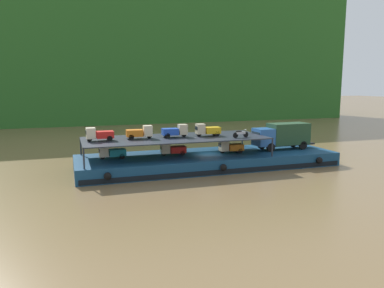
{
  "coord_description": "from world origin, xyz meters",
  "views": [
    {
      "loc": [
        -14.83,
        -38.98,
        9.29
      ],
      "look_at": [
        -1.92,
        0.0,
        2.7
      ],
      "focal_mm": 35.41,
      "sensor_mm": 36.0,
      "label": 1
    }
  ],
  "objects_px": {
    "mini_truck_upper_bow": "(207,130)",
    "mini_truck_lower_aft": "(173,149)",
    "covered_lorry": "(283,135)",
    "mini_truck_upper_stern": "(99,134)",
    "mini_truck_upper_fore": "(175,131)",
    "mini_truck_lower_stern": "(112,152)",
    "motorcycle_upper_port": "(241,134)",
    "mini_truck_lower_mid": "(231,147)",
    "mini_truck_upper_mid": "(140,132)",
    "cargo_barge": "(208,160)"
  },
  "relations": [
    {
      "from": "mini_truck_upper_bow",
      "to": "mini_truck_lower_aft",
      "type": "bearing_deg",
      "value": 175.7
    },
    {
      "from": "covered_lorry",
      "to": "mini_truck_upper_stern",
      "type": "distance_m",
      "value": 21.29
    },
    {
      "from": "mini_truck_upper_fore",
      "to": "mini_truck_upper_bow",
      "type": "xyz_separation_m",
      "value": [
        3.67,
        -0.21,
        0.0
      ]
    },
    {
      "from": "mini_truck_lower_stern",
      "to": "motorcycle_upper_port",
      "type": "relative_size",
      "value": 1.46
    },
    {
      "from": "mini_truck_upper_fore",
      "to": "motorcycle_upper_port",
      "type": "distance_m",
      "value": 7.09
    },
    {
      "from": "mini_truck_lower_aft",
      "to": "motorcycle_upper_port",
      "type": "distance_m",
      "value": 7.56
    },
    {
      "from": "mini_truck_lower_mid",
      "to": "mini_truck_upper_stern",
      "type": "distance_m",
      "value": 14.55
    },
    {
      "from": "covered_lorry",
      "to": "mini_truck_upper_mid",
      "type": "height_order",
      "value": "mini_truck_upper_mid"
    },
    {
      "from": "mini_truck_upper_mid",
      "to": "mini_truck_upper_fore",
      "type": "relative_size",
      "value": 1.01
    },
    {
      "from": "mini_truck_upper_stern",
      "to": "motorcycle_upper_port",
      "type": "distance_m",
      "value": 14.86
    },
    {
      "from": "cargo_barge",
      "to": "mini_truck_lower_mid",
      "type": "relative_size",
      "value": 10.45
    },
    {
      "from": "covered_lorry",
      "to": "mini_truck_upper_stern",
      "type": "relative_size",
      "value": 2.87
    },
    {
      "from": "cargo_barge",
      "to": "mini_truck_upper_mid",
      "type": "xyz_separation_m",
      "value": [
        -7.62,
        0.35,
        3.44
      ]
    },
    {
      "from": "mini_truck_upper_bow",
      "to": "cargo_barge",
      "type": "bearing_deg",
      "value": -43.08
    },
    {
      "from": "mini_truck_lower_aft",
      "to": "mini_truck_upper_stern",
      "type": "height_order",
      "value": "mini_truck_upper_stern"
    },
    {
      "from": "mini_truck_upper_stern",
      "to": "mini_truck_upper_fore",
      "type": "height_order",
      "value": "same"
    },
    {
      "from": "covered_lorry",
      "to": "motorcycle_upper_port",
      "type": "distance_m",
      "value": 7.01
    },
    {
      "from": "cargo_barge",
      "to": "motorcycle_upper_port",
      "type": "bearing_deg",
      "value": -37.95
    },
    {
      "from": "cargo_barge",
      "to": "mini_truck_upper_mid",
      "type": "bearing_deg",
      "value": 177.36
    },
    {
      "from": "covered_lorry",
      "to": "mini_truck_upper_mid",
      "type": "relative_size",
      "value": 2.84
    },
    {
      "from": "cargo_barge",
      "to": "covered_lorry",
      "type": "distance_m",
      "value": 9.77
    },
    {
      "from": "cargo_barge",
      "to": "mini_truck_upper_bow",
      "type": "distance_m",
      "value": 3.44
    },
    {
      "from": "mini_truck_upper_fore",
      "to": "mini_truck_upper_bow",
      "type": "bearing_deg",
      "value": -3.32
    },
    {
      "from": "cargo_barge",
      "to": "mini_truck_upper_stern",
      "type": "distance_m",
      "value": 12.3
    },
    {
      "from": "cargo_barge",
      "to": "covered_lorry",
      "type": "xyz_separation_m",
      "value": [
        9.46,
        0.02,
        2.45
      ]
    },
    {
      "from": "mini_truck_upper_bow",
      "to": "motorcycle_upper_port",
      "type": "xyz_separation_m",
      "value": [
        2.95,
        -2.31,
        -0.26
      ]
    },
    {
      "from": "mini_truck_upper_mid",
      "to": "mini_truck_upper_bow",
      "type": "relative_size",
      "value": 1.01
    },
    {
      "from": "mini_truck_lower_aft",
      "to": "mini_truck_upper_stern",
      "type": "bearing_deg",
      "value": -178.03
    },
    {
      "from": "mini_truck_upper_stern",
      "to": "mini_truck_upper_bow",
      "type": "xyz_separation_m",
      "value": [
        11.72,
        -0.03,
        0.0
      ]
    },
    {
      "from": "mini_truck_lower_aft",
      "to": "mini_truck_upper_bow",
      "type": "relative_size",
      "value": 1.01
    },
    {
      "from": "mini_truck_lower_mid",
      "to": "motorcycle_upper_port",
      "type": "bearing_deg",
      "value": -82.27
    },
    {
      "from": "mini_truck_lower_stern",
      "to": "motorcycle_upper_port",
      "type": "distance_m",
      "value": 13.82
    },
    {
      "from": "mini_truck_lower_stern",
      "to": "mini_truck_upper_mid",
      "type": "relative_size",
      "value": 1.0
    },
    {
      "from": "mini_truck_lower_aft",
      "to": "mini_truck_upper_stern",
      "type": "relative_size",
      "value": 1.01
    },
    {
      "from": "cargo_barge",
      "to": "motorcycle_upper_port",
      "type": "xyz_separation_m",
      "value": [
        2.86,
        -2.23,
        3.18
      ]
    },
    {
      "from": "mini_truck_lower_stern",
      "to": "mini_truck_upper_stern",
      "type": "bearing_deg",
      "value": -160.61
    },
    {
      "from": "mini_truck_lower_stern",
      "to": "mini_truck_upper_fore",
      "type": "xyz_separation_m",
      "value": [
        6.81,
        -0.25,
        2.0
      ]
    },
    {
      "from": "cargo_barge",
      "to": "motorcycle_upper_port",
      "type": "relative_size",
      "value": 15.22
    },
    {
      "from": "mini_truck_lower_mid",
      "to": "mini_truck_upper_stern",
      "type": "xyz_separation_m",
      "value": [
        -14.4,
        0.38,
        2.0
      ]
    },
    {
      "from": "mini_truck_upper_fore",
      "to": "covered_lorry",
      "type": "bearing_deg",
      "value": -1.18
    },
    {
      "from": "cargo_barge",
      "to": "mini_truck_upper_stern",
      "type": "height_order",
      "value": "mini_truck_upper_stern"
    },
    {
      "from": "mini_truck_lower_aft",
      "to": "mini_truck_lower_mid",
      "type": "xyz_separation_m",
      "value": [
        6.61,
        -0.65,
        0.0
      ]
    },
    {
      "from": "mini_truck_lower_mid",
      "to": "mini_truck_upper_stern",
      "type": "relative_size",
      "value": 1.0
    },
    {
      "from": "covered_lorry",
      "to": "mini_truck_lower_stern",
      "type": "xyz_separation_m",
      "value": [
        -20.03,
        0.53,
        -1.0
      ]
    },
    {
      "from": "covered_lorry",
      "to": "mini_truck_upper_bow",
      "type": "height_order",
      "value": "mini_truck_upper_bow"
    },
    {
      "from": "mini_truck_lower_mid",
      "to": "covered_lorry",
      "type": "bearing_deg",
      "value": 2.41
    },
    {
      "from": "cargo_barge",
      "to": "mini_truck_upper_bow",
      "type": "bearing_deg",
      "value": 136.92
    },
    {
      "from": "covered_lorry",
      "to": "mini_truck_upper_bow",
      "type": "distance_m",
      "value": 9.6
    },
    {
      "from": "mini_truck_upper_fore",
      "to": "mini_truck_lower_stern",
      "type": "bearing_deg",
      "value": 177.88
    },
    {
      "from": "mini_truck_lower_aft",
      "to": "mini_truck_upper_mid",
      "type": "distance_m",
      "value": 4.11
    }
  ]
}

